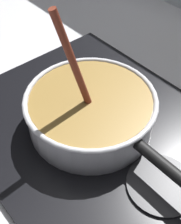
{
  "coord_description": "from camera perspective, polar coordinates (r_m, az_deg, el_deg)",
  "views": [
    {
      "loc": [
        0.32,
        -0.1,
        0.51
      ],
      "look_at": [
        -0.02,
        0.19,
        0.05
      ],
      "focal_mm": 49.56,
      "sensor_mm": 36.0,
      "label": 1
    }
  ],
  "objects": [
    {
      "name": "burner_ring",
      "position": [
        0.67,
        0.0,
        -1.99
      ],
      "size": [
        0.17,
        0.17,
        0.01
      ],
      "primitive_type": "torus",
      "color": "#592D0C",
      "rests_on": "hob_plate"
    },
    {
      "name": "spare_burner",
      "position": [
        0.59,
        12.97,
        -12.9
      ],
      "size": [
        0.13,
        0.13,
        0.01
      ],
      "primitive_type": "cylinder",
      "color": "#262628",
      "rests_on": "hob_plate"
    },
    {
      "name": "hob_plate",
      "position": [
        0.68,
        0.0,
        -2.56
      ],
      "size": [
        0.56,
        0.48,
        0.01
      ],
      "primitive_type": "cube",
      "color": "black",
      "rests_on": "ground"
    },
    {
      "name": "ground",
      "position": [
        0.63,
        -12.73,
        -13.9
      ],
      "size": [
        2.4,
        1.6,
        0.04
      ],
      "primitive_type": "cube",
      "color": "#B7B7BC"
    },
    {
      "name": "cooking_pan",
      "position": [
        0.64,
        0.07,
        0.26
      ],
      "size": [
        0.41,
        0.27,
        0.28
      ],
      "color": "silver",
      "rests_on": "hob_plate"
    }
  ]
}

